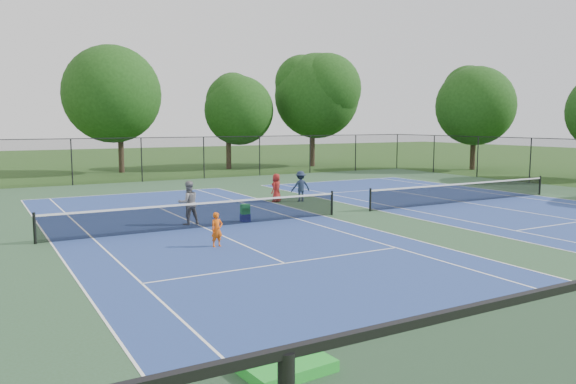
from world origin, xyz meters
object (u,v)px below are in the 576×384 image
tree_back_b (119,90)px  tree_back_d (313,92)px  child_player (217,230)px  tree_back_c (228,106)px  bystander_c (276,188)px  tree_side_e (475,101)px  instructor (188,203)px  ball_hopper (245,209)px  bystander_b (301,186)px  ball_crate (245,218)px

tree_back_b → tree_back_d: (17.00, -2.00, 0.23)m
child_player → tree_back_d: bearing=44.9°
tree_back_d → tree_back_b: bearing=173.3°
child_player → tree_back_c: bearing=57.8°
tree_back_d → bystander_c: size_ratio=7.13×
tree_side_e → instructor: 33.35m
ball_hopper → tree_back_b: bearing=87.7°
tree_back_d → ball_hopper: 30.37m
bystander_b → ball_hopper: bearing=46.5°
tree_back_b → ball_hopper: size_ratio=24.97×
tree_back_b → ball_crate: size_ratio=26.88×
instructor → ball_crate: instructor is taller
ball_crate → ball_hopper: size_ratio=0.93×
instructor → ball_hopper: bearing=167.7°
tree_back_b → child_player: size_ratio=8.81×
instructor → tree_side_e: bearing=-156.2°
child_player → ball_hopper: bearing=45.7°
child_player → bystander_c: bystander_c is taller
tree_side_e → bystander_b: 25.46m
instructor → bystander_b: instructor is taller
ball_hopper → tree_side_e: bearing=25.9°
instructor → bystander_c: size_ratio=1.20×
instructor → child_player: bearing=83.0°
tree_back_c → instructor: size_ratio=4.80×
tree_back_b → instructor: size_ratio=5.74×
instructor → bystander_c: bearing=-146.9°
tree_back_b → bystander_c: tree_back_b is taller
tree_side_e → ball_hopper: tree_side_e is taller
tree_back_c → tree_side_e: size_ratio=0.95×
tree_back_b → instructor: bearing=-97.4°
child_player → instructor: instructor is taller
tree_side_e → child_player: tree_side_e is taller
ball_crate → tree_back_b: bearing=87.7°
tree_side_e → tree_back_c: bearing=148.6°
tree_back_c → bystander_b: 21.75m
ball_crate → instructor: bearing=167.2°
child_player → bystander_c: size_ratio=0.78×
tree_back_b → ball_hopper: 26.33m
child_player → bystander_b: 11.00m
instructor → ball_hopper: instructor is taller
tree_back_b → ball_hopper: bearing=-92.3°
tree_side_e → ball_hopper: bearing=-154.1°
tree_side_e → bystander_b: bearing=-157.3°
tree_side_e → instructor: tree_side_e is taller
tree_back_c → ball_hopper: size_ratio=20.90×
tree_back_b → tree_back_c: bearing=-6.3°
tree_back_c → tree_back_d: tree_back_d is taller
child_player → bystander_c: (6.63, 8.17, 0.16)m
tree_back_d → ball_hopper: (-18.04, -23.60, -6.30)m
tree_back_b → tree_back_c: size_ratio=1.19×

